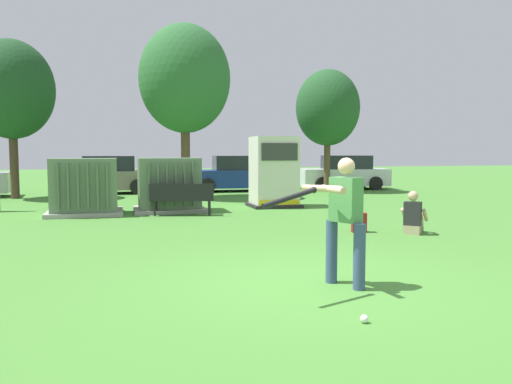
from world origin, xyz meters
TOP-DOWN VIEW (x-y plane):
  - ground_plane at (0.00, 0.00)m, footprint 96.00×96.00m
  - transformer_west at (-3.46, 8.93)m, footprint 2.10×1.70m
  - transformer_mid_west at (-1.04, 9.09)m, footprint 2.10×1.70m
  - generator_enclosure at (2.42, 9.49)m, footprint 1.60×1.40m
  - park_bench at (-0.80, 7.93)m, footprint 1.84×0.83m
  - batter at (0.35, -0.20)m, footprint 1.55×0.95m
  - sports_ball at (-0.04, -1.59)m, footprint 0.09×0.09m
  - seated_spectator at (3.76, 3.44)m, footprint 0.73×0.75m
  - backpack at (2.70, 3.95)m, footprint 0.36×0.32m
  - tree_left at (-6.36, 14.87)m, footprint 3.17×3.17m
  - tree_center_left at (0.03, 13.34)m, footprint 3.49×3.49m
  - tree_center_right at (6.61, 14.85)m, footprint 2.86×2.86m
  - parked_car_left_of_center at (-2.99, 16.39)m, footprint 4.21×1.95m
  - parked_car_right_of_center at (2.64, 16.22)m, footprint 4.29×2.10m
  - parked_car_rightmost at (7.99, 16.00)m, footprint 4.35×2.25m

SIDE VIEW (x-z plane):
  - ground_plane at x=0.00m, z-range 0.00..0.00m
  - sports_ball at x=-0.04m, z-range 0.00..0.09m
  - backpack at x=2.70m, z-range -0.01..0.43m
  - seated_spectator at x=3.76m, z-range -0.11..0.86m
  - park_bench at x=-0.80m, z-range 0.08..0.99m
  - parked_car_left_of_center at x=-2.99m, z-range -0.06..1.56m
  - parked_car_right_of_center at x=2.64m, z-range -0.06..1.56m
  - parked_car_rightmost at x=7.99m, z-range -0.06..1.56m
  - transformer_west at x=-3.46m, z-range -0.02..1.60m
  - transformer_mid_west at x=-1.04m, z-range -0.02..1.60m
  - batter at x=0.35m, z-range 0.11..1.85m
  - generator_enclosure at x=2.42m, z-range -0.01..2.29m
  - tree_center_right at x=6.61m, z-range 1.02..6.48m
  - tree_left at x=-6.36m, z-range 1.13..7.18m
  - tree_center_left at x=0.03m, z-range 1.24..7.92m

